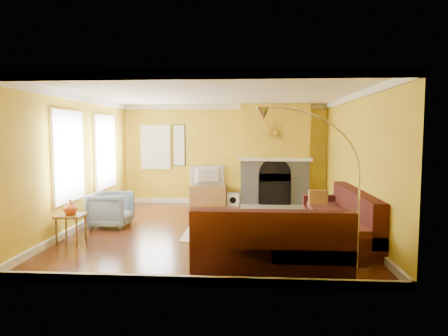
# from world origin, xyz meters

# --- Properties ---
(floor) EXTENTS (5.50, 6.00, 0.02)m
(floor) POSITION_xyz_m (0.00, 0.00, -0.01)
(floor) COLOR #602B14
(floor) RESTS_ON ground
(ceiling) EXTENTS (5.50, 6.00, 0.02)m
(ceiling) POSITION_xyz_m (0.00, 0.00, 2.71)
(ceiling) COLOR white
(ceiling) RESTS_ON ground
(wall_back) EXTENTS (5.50, 0.02, 2.70)m
(wall_back) POSITION_xyz_m (0.00, 3.01, 1.35)
(wall_back) COLOR gold
(wall_back) RESTS_ON ground
(wall_front) EXTENTS (5.50, 0.02, 2.70)m
(wall_front) POSITION_xyz_m (0.00, -3.01, 1.35)
(wall_front) COLOR gold
(wall_front) RESTS_ON ground
(wall_left) EXTENTS (0.02, 6.00, 2.70)m
(wall_left) POSITION_xyz_m (-2.76, 0.00, 1.35)
(wall_left) COLOR gold
(wall_left) RESTS_ON ground
(wall_right) EXTENTS (0.02, 6.00, 2.70)m
(wall_right) POSITION_xyz_m (2.76, 0.00, 1.35)
(wall_right) COLOR gold
(wall_right) RESTS_ON ground
(baseboard) EXTENTS (5.50, 6.00, 0.12)m
(baseboard) POSITION_xyz_m (0.00, 0.00, 0.06)
(baseboard) COLOR white
(baseboard) RESTS_ON floor
(crown_molding) EXTENTS (5.50, 6.00, 0.12)m
(crown_molding) POSITION_xyz_m (0.00, 0.00, 2.64)
(crown_molding) COLOR white
(crown_molding) RESTS_ON ceiling
(window_left_near) EXTENTS (0.06, 1.22, 1.72)m
(window_left_near) POSITION_xyz_m (-2.72, 1.30, 1.50)
(window_left_near) COLOR white
(window_left_near) RESTS_ON wall_left
(window_left_far) EXTENTS (0.06, 1.22, 1.72)m
(window_left_far) POSITION_xyz_m (-2.72, -0.60, 1.50)
(window_left_far) COLOR white
(window_left_far) RESTS_ON wall_left
(window_back) EXTENTS (0.82, 0.06, 1.22)m
(window_back) POSITION_xyz_m (-1.90, 2.96, 1.55)
(window_back) COLOR white
(window_back) RESTS_ON wall_back
(wall_art) EXTENTS (0.34, 0.04, 1.14)m
(wall_art) POSITION_xyz_m (-1.25, 2.97, 1.60)
(wall_art) COLOR white
(wall_art) RESTS_ON wall_back
(fireplace) EXTENTS (1.80, 0.40, 2.70)m
(fireplace) POSITION_xyz_m (1.35, 2.80, 1.35)
(fireplace) COLOR gray
(fireplace) RESTS_ON floor
(mantel) EXTENTS (1.92, 0.22, 0.08)m
(mantel) POSITION_xyz_m (1.35, 2.56, 1.25)
(mantel) COLOR white
(mantel) RESTS_ON fireplace
(hearth) EXTENTS (1.80, 0.70, 0.06)m
(hearth) POSITION_xyz_m (1.35, 2.25, 0.03)
(hearth) COLOR gray
(hearth) RESTS_ON floor
(sunburst) EXTENTS (0.70, 0.04, 0.70)m
(sunburst) POSITION_xyz_m (1.35, 2.57, 1.95)
(sunburst) COLOR olive
(sunburst) RESTS_ON fireplace
(rug) EXTENTS (2.40, 1.80, 0.02)m
(rug) POSITION_xyz_m (0.65, -0.11, 0.01)
(rug) COLOR beige
(rug) RESTS_ON floor
(sectional_sofa) EXTENTS (2.84, 3.51, 0.90)m
(sectional_sofa) POSITION_xyz_m (1.33, -0.95, 0.45)
(sectional_sofa) COLOR #471916
(sectional_sofa) RESTS_ON floor
(coffee_table) EXTENTS (1.10, 1.10, 0.44)m
(coffee_table) POSITION_xyz_m (0.42, -0.71, 0.22)
(coffee_table) COLOR white
(coffee_table) RESTS_ON floor
(media_console) EXTENTS (0.97, 0.44, 0.54)m
(media_console) POSITION_xyz_m (-0.42, 2.69, 0.27)
(media_console) COLOR olive
(media_console) RESTS_ON floor
(tv) EXTENTS (0.91, 0.43, 0.53)m
(tv) POSITION_xyz_m (-0.42, 2.69, 0.80)
(tv) COLOR black
(tv) RESTS_ON media_console
(subwoofer) EXTENTS (0.33, 0.33, 0.33)m
(subwoofer) POSITION_xyz_m (0.25, 2.73, 0.16)
(subwoofer) COLOR white
(subwoofer) RESTS_ON floor
(armchair) EXTENTS (0.79, 0.77, 0.72)m
(armchair) POSITION_xyz_m (-2.15, 0.08, 0.36)
(armchair) COLOR slate
(armchair) RESTS_ON floor
(side_table) EXTENTS (0.45, 0.45, 0.50)m
(side_table) POSITION_xyz_m (-2.44, -1.14, 0.25)
(side_table) COLOR olive
(side_table) RESTS_ON floor
(vase) EXTENTS (0.25, 0.25, 0.26)m
(vase) POSITION_xyz_m (-2.44, -1.14, 0.63)
(vase) COLOR #D8591E
(vase) RESTS_ON side_table
(book) EXTENTS (0.26, 0.31, 0.03)m
(book) POSITION_xyz_m (0.25, -0.60, 0.45)
(book) COLOR white
(book) RESTS_ON coffee_table
(arc_lamp) EXTENTS (1.44, 0.36, 2.29)m
(arc_lamp) POSITION_xyz_m (1.63, -2.16, 1.15)
(arc_lamp) COLOR silver
(arc_lamp) RESTS_ON floor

